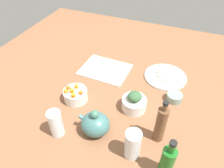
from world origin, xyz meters
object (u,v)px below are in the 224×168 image
(drinking_glass_0, at_px, (133,144))
(teapot, at_px, (95,124))
(bowl_carrots, at_px, (76,95))
(bottle_0, at_px, (167,161))
(plate_tofu, at_px, (165,77))
(drinking_glass_1, at_px, (56,123))
(bowl_small_side, at_px, (174,97))
(bottle_1, at_px, (161,124))
(cutting_board, at_px, (105,70))
(bowl_greens, at_px, (134,104))

(drinking_glass_0, bearing_deg, teapot, -14.18)
(bowl_carrots, height_order, bottle_0, bottle_0)
(drinking_glass_0, bearing_deg, plate_tofu, -93.15)
(bowl_carrots, relative_size, bottle_0, 0.61)
(bottle_0, bearing_deg, drinking_glass_1, -0.48)
(bowl_small_side, height_order, drinking_glass_0, drinking_glass_0)
(bottle_0, relative_size, drinking_glass_0, 1.45)
(bottle_1, height_order, drinking_glass_0, bottle_1)
(cutting_board, distance_m, drinking_glass_0, 0.61)
(plate_tofu, bearing_deg, bottle_1, 96.84)
(bowl_greens, relative_size, bottle_1, 0.54)
(bottle_1, xyz_separation_m, drinking_glass_0, (0.09, 0.12, -0.03))
(cutting_board, distance_m, bowl_carrots, 0.31)
(cutting_board, relative_size, bowl_greens, 2.33)
(bowl_small_side, xyz_separation_m, drinking_glass_0, (0.11, 0.40, 0.05))
(bowl_greens, height_order, bowl_small_side, bowl_greens)
(bowl_greens, distance_m, bowl_small_side, 0.23)
(cutting_board, bearing_deg, teapot, 108.06)
(bowl_greens, xyz_separation_m, bowl_small_side, (-0.19, -0.14, -0.01))
(plate_tofu, bearing_deg, drinking_glass_0, 86.85)
(cutting_board, xyz_separation_m, plate_tofu, (-0.37, -0.07, 0.00))
(teapot, relative_size, drinking_glass_0, 1.06)
(bowl_carrots, xyz_separation_m, drinking_glass_1, (-0.03, 0.23, 0.04))
(bowl_greens, bearing_deg, drinking_glass_0, 105.61)
(plate_tofu, bearing_deg, bowl_small_side, 114.92)
(cutting_board, bearing_deg, bottle_1, 138.39)
(cutting_board, distance_m, drinking_glass_1, 0.53)
(bottle_0, bearing_deg, bowl_greens, -52.77)
(bottle_1, bearing_deg, cutting_board, -41.61)
(bowl_greens, xyz_separation_m, bottle_1, (-0.16, 0.14, 0.07))
(bowl_greens, distance_m, teapot, 0.24)
(bottle_1, distance_m, drinking_glass_1, 0.47)
(plate_tofu, relative_size, drinking_glass_0, 1.77)
(cutting_board, bearing_deg, plate_tofu, -169.05)
(bowl_greens, bearing_deg, bottle_0, 127.23)
(cutting_board, height_order, teapot, teapot)
(plate_tofu, height_order, bottle_0, bottle_0)
(bowl_greens, relative_size, drinking_glass_0, 0.88)
(plate_tofu, distance_m, teapot, 0.57)
(plate_tofu, relative_size, bowl_carrots, 1.99)
(bowl_small_side, bearing_deg, bottle_1, 84.21)
(bowl_small_side, distance_m, bottle_1, 0.29)
(teapot, distance_m, bottle_1, 0.29)
(bottle_1, relative_size, drinking_glass_1, 1.71)
(bottle_0, xyz_separation_m, drinking_glass_0, (0.15, -0.03, -0.01))
(cutting_board, relative_size, drinking_glass_1, 2.14)
(bottle_1, bearing_deg, plate_tofu, -83.16)
(bowl_greens, bearing_deg, bowl_small_side, -143.02)
(cutting_board, distance_m, bowl_greens, 0.37)
(drinking_glass_0, xyz_separation_m, drinking_glass_1, (0.36, 0.02, -0.00))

